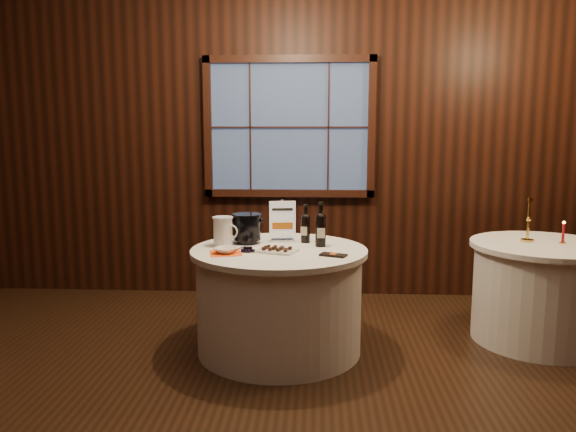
# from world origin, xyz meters

# --- Properties ---
(ground) EXTENTS (6.00, 6.00, 0.00)m
(ground) POSITION_xyz_m (0.00, 0.00, 0.00)
(ground) COLOR black
(ground) RESTS_ON ground
(back_wall) EXTENTS (6.00, 0.10, 3.00)m
(back_wall) POSITION_xyz_m (0.00, 2.48, 1.54)
(back_wall) COLOR black
(back_wall) RESTS_ON ground
(main_table) EXTENTS (1.28, 1.28, 0.77)m
(main_table) POSITION_xyz_m (0.00, 1.00, 0.39)
(main_table) COLOR white
(main_table) RESTS_ON ground
(side_table) EXTENTS (1.08, 1.08, 0.77)m
(side_table) POSITION_xyz_m (2.00, 1.30, 0.39)
(side_table) COLOR white
(side_table) RESTS_ON ground
(sign_stand) EXTENTS (0.20, 0.12, 0.33)m
(sign_stand) POSITION_xyz_m (0.01, 1.27, 0.88)
(sign_stand) COLOR #AEAFB5
(sign_stand) RESTS_ON main_table
(port_bottle_left) EXTENTS (0.07, 0.08, 0.29)m
(port_bottle_left) POSITION_xyz_m (0.19, 1.23, 0.90)
(port_bottle_left) COLOR black
(port_bottle_left) RESTS_ON main_table
(port_bottle_right) EXTENTS (0.08, 0.08, 0.33)m
(port_bottle_right) POSITION_xyz_m (0.30, 1.10, 0.91)
(port_bottle_right) COLOR black
(port_bottle_right) RESTS_ON main_table
(ice_bucket) EXTENTS (0.22, 0.22, 0.23)m
(ice_bucket) POSITION_xyz_m (-0.26, 1.18, 0.89)
(ice_bucket) COLOR black
(ice_bucket) RESTS_ON main_table
(chocolate_plate) EXTENTS (0.32, 0.26, 0.04)m
(chocolate_plate) POSITION_xyz_m (-0.01, 0.88, 0.79)
(chocolate_plate) COLOR silver
(chocolate_plate) RESTS_ON main_table
(chocolate_box) EXTENTS (0.20, 0.15, 0.01)m
(chocolate_box) POSITION_xyz_m (0.39, 0.77, 0.78)
(chocolate_box) COLOR black
(chocolate_box) RESTS_ON main_table
(grape_bunch) EXTENTS (0.17, 0.08, 0.04)m
(grape_bunch) POSITION_xyz_m (-0.21, 0.87, 0.79)
(grape_bunch) COLOR black
(grape_bunch) RESTS_ON main_table
(glass_pitcher) EXTENTS (0.20, 0.15, 0.22)m
(glass_pitcher) POSITION_xyz_m (-0.42, 1.08, 0.88)
(glass_pitcher) COLOR white
(glass_pitcher) RESTS_ON main_table
(orange_napkin) EXTENTS (0.26, 0.26, 0.00)m
(orange_napkin) POSITION_xyz_m (-0.36, 0.82, 0.77)
(orange_napkin) COLOR #FF5215
(orange_napkin) RESTS_ON main_table
(cracker_bowl) EXTENTS (0.20, 0.20, 0.04)m
(cracker_bowl) POSITION_xyz_m (-0.36, 0.82, 0.79)
(cracker_bowl) COLOR silver
(cracker_bowl) RESTS_ON orange_napkin
(brass_candlestick) EXTENTS (0.10, 0.10, 0.34)m
(brass_candlestick) POSITION_xyz_m (1.90, 1.36, 0.89)
(brass_candlestick) COLOR gold
(brass_candlestick) RESTS_ON side_table
(red_candle) EXTENTS (0.05, 0.05, 0.17)m
(red_candle) POSITION_xyz_m (2.13, 1.29, 0.84)
(red_candle) COLOR gold
(red_candle) RESTS_ON side_table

